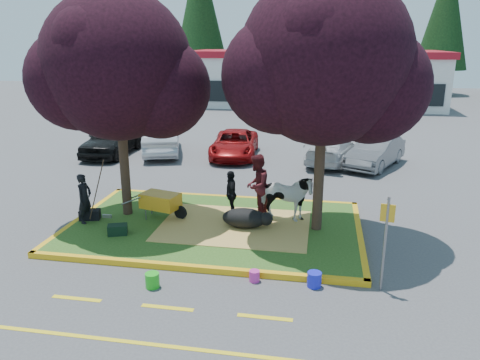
% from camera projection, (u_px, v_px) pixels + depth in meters
% --- Properties ---
extents(ground, '(90.00, 90.00, 0.00)m').
position_uv_depth(ground, '(214.00, 229.00, 13.48)').
color(ground, '#424244').
rests_on(ground, ground).
extents(median_island, '(8.00, 5.00, 0.15)m').
position_uv_depth(median_island, '(214.00, 227.00, 13.46)').
color(median_island, '#274C17').
rests_on(median_island, ground).
extents(curb_near, '(8.30, 0.16, 0.15)m').
position_uv_depth(curb_near, '(189.00, 268.00, 11.03)').
color(curb_near, gold).
rests_on(curb_near, ground).
extents(curb_far, '(8.30, 0.16, 0.15)m').
position_uv_depth(curb_far, '(231.00, 198.00, 15.89)').
color(curb_far, gold).
rests_on(curb_far, ground).
extents(curb_left, '(0.16, 5.30, 0.15)m').
position_uv_depth(curb_left, '(83.00, 218.00, 14.15)').
color(curb_left, gold).
rests_on(curb_left, ground).
extents(curb_right, '(0.16, 5.30, 0.15)m').
position_uv_depth(curb_right, '(360.00, 237.00, 12.77)').
color(curb_right, gold).
rests_on(curb_right, ground).
extents(straw_bedding, '(4.20, 3.00, 0.01)m').
position_uv_depth(straw_bedding, '(235.00, 226.00, 13.34)').
color(straw_bedding, '#D6AF58').
rests_on(straw_bedding, median_island).
extents(tree_purple_left, '(5.06, 4.20, 6.51)m').
position_uv_depth(tree_purple_left, '(118.00, 73.00, 13.06)').
color(tree_purple_left, black).
rests_on(tree_purple_left, median_island).
extents(tree_purple_right, '(5.30, 4.40, 6.82)m').
position_uv_depth(tree_purple_right, '(325.00, 68.00, 11.85)').
color(tree_purple_right, black).
rests_on(tree_purple_right, median_island).
extents(fire_lane_stripe_a, '(1.10, 0.12, 0.01)m').
position_uv_depth(fire_lane_stripe_a, '(77.00, 299.00, 9.86)').
color(fire_lane_stripe_a, yellow).
rests_on(fire_lane_stripe_a, ground).
extents(fire_lane_stripe_b, '(1.10, 0.12, 0.01)m').
position_uv_depth(fire_lane_stripe_b, '(167.00, 308.00, 9.52)').
color(fire_lane_stripe_b, yellow).
rests_on(fire_lane_stripe_b, ground).
extents(fire_lane_stripe_c, '(1.10, 0.12, 0.01)m').
position_uv_depth(fire_lane_stripe_c, '(265.00, 317.00, 9.18)').
color(fire_lane_stripe_c, yellow).
rests_on(fire_lane_stripe_c, ground).
extents(fire_lane_long, '(6.00, 0.10, 0.01)m').
position_uv_depth(fire_lane_long, '(146.00, 344.00, 8.39)').
color(fire_lane_long, yellow).
rests_on(fire_lane_long, ground).
extents(retail_building, '(20.40, 8.40, 4.40)m').
position_uv_depth(retail_building, '(314.00, 77.00, 38.89)').
color(retail_building, silver).
rests_on(retail_building, ground).
extents(treeline, '(46.58, 7.80, 14.63)m').
position_uv_depth(treeline, '(311.00, 14.00, 46.52)').
color(treeline, black).
rests_on(treeline, ground).
extents(cow, '(1.74, 0.91, 1.42)m').
position_uv_depth(cow, '(284.00, 198.00, 13.50)').
color(cow, white).
rests_on(cow, median_island).
extents(calf, '(1.38, 0.93, 0.55)m').
position_uv_depth(calf, '(245.00, 218.00, 13.15)').
color(calf, black).
rests_on(calf, median_island).
extents(handler, '(0.42, 0.57, 1.44)m').
position_uv_depth(handler, '(85.00, 198.00, 13.41)').
color(handler, black).
rests_on(handler, median_island).
extents(visitor_a, '(0.86, 1.02, 1.89)m').
position_uv_depth(visitor_a, '(257.00, 186.00, 13.85)').
color(visitor_a, '#4D161B').
rests_on(visitor_a, median_island).
extents(visitor_b, '(0.57, 0.89, 1.42)m').
position_uv_depth(visitor_b, '(231.00, 194.00, 13.86)').
color(visitor_b, black).
rests_on(visitor_b, median_island).
extents(wheelbarrow, '(1.98, 0.93, 0.75)m').
position_uv_depth(wheelbarrow, '(161.00, 201.00, 13.81)').
color(wheelbarrow, black).
rests_on(wheelbarrow, median_island).
extents(gear_bag_dark, '(0.64, 0.45, 0.30)m').
position_uv_depth(gear_bag_dark, '(90.00, 215.00, 13.77)').
color(gear_bag_dark, black).
rests_on(gear_bag_dark, median_island).
extents(gear_bag_green, '(0.60, 0.48, 0.28)m').
position_uv_depth(gear_bag_green, '(118.00, 230.00, 12.71)').
color(gear_bag_green, black).
rests_on(gear_bag_green, median_island).
extents(sign_post, '(0.30, 0.08, 2.13)m').
position_uv_depth(sign_post, '(386.00, 235.00, 9.83)').
color(sign_post, slate).
rests_on(sign_post, ground).
extents(bucket_green, '(0.33, 0.33, 0.33)m').
position_uv_depth(bucket_green, '(152.00, 280.00, 10.28)').
color(bucket_green, green).
rests_on(bucket_green, ground).
extents(bucket_pink, '(0.25, 0.25, 0.26)m').
position_uv_depth(bucket_pink, '(254.00, 276.00, 10.54)').
color(bucket_pink, '#CE2D99').
rests_on(bucket_pink, ground).
extents(bucket_blue, '(0.34, 0.34, 0.34)m').
position_uv_depth(bucket_blue, '(314.00, 279.00, 10.30)').
color(bucket_blue, '#1B21D8').
rests_on(bucket_blue, ground).
extents(car_black, '(1.91, 4.47, 1.51)m').
position_uv_depth(car_black, '(112.00, 139.00, 22.12)').
color(car_black, black).
rests_on(car_black, ground).
extents(car_silver, '(2.83, 4.77, 1.49)m').
position_uv_depth(car_silver, '(162.00, 138.00, 22.31)').
color(car_silver, '#ABADB3').
rests_on(car_silver, ground).
extents(car_red, '(2.36, 4.50, 1.21)m').
position_uv_depth(car_red, '(235.00, 144.00, 21.70)').
color(car_red, maroon).
rests_on(car_red, ground).
extents(car_white, '(2.68, 4.46, 1.21)m').
position_uv_depth(car_white, '(332.00, 149.00, 20.64)').
color(car_white, silver).
rests_on(car_white, ground).
extents(car_grey, '(2.90, 4.16, 1.30)m').
position_uv_depth(car_grey, '(376.00, 152.00, 19.96)').
color(car_grey, '#515458').
rests_on(car_grey, ground).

